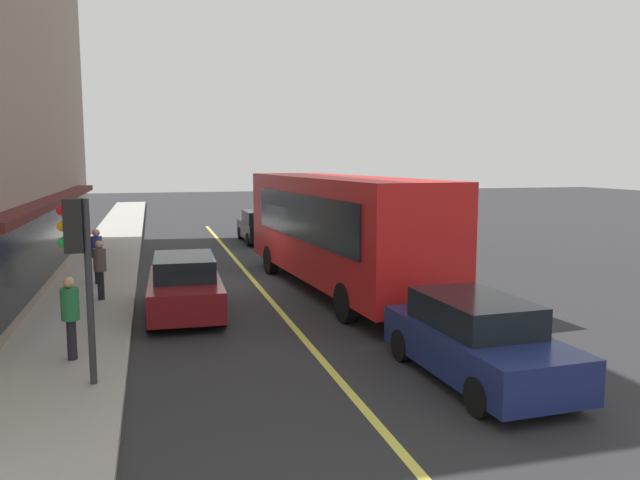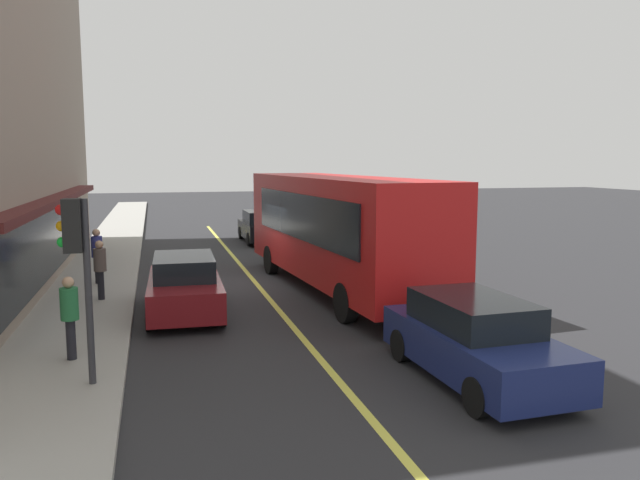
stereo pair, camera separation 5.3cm
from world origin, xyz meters
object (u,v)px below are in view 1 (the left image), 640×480
(pedestrian_mid_block, at_px, (97,251))
(pedestrian_by_curb, at_px, (100,264))
(car_navy, at_px, (476,340))
(pedestrian_near_storefront, at_px, (70,310))
(car_maroon, at_px, (185,286))
(traffic_light, at_px, (77,247))
(bus, at_px, (337,227))
(car_black, at_px, (261,227))

(pedestrian_mid_block, xyz_separation_m, pedestrian_by_curb, (-2.42, -0.27, -0.04))
(car_navy, height_order, pedestrian_near_storefront, pedestrian_near_storefront)
(car_maroon, relative_size, pedestrian_by_curb, 2.64)
(car_navy, distance_m, pedestrian_near_storefront, 7.68)
(car_navy, xyz_separation_m, pedestrian_mid_block, (10.47, 7.31, 0.44))
(traffic_light, xyz_separation_m, car_maroon, (5.16, -1.98, -1.79))
(bus, xyz_separation_m, pedestrian_near_storefront, (-5.41, 6.97, -0.86))
(car_black, xyz_separation_m, pedestrian_by_curb, (-12.09, 6.58, 0.39))
(bus, height_order, car_navy, bus)
(car_navy, bearing_deg, traffic_light, 79.97)
(car_maroon, relative_size, car_black, 1.01)
(car_black, bearing_deg, pedestrian_mid_block, 144.68)
(traffic_light, xyz_separation_m, pedestrian_mid_block, (9.26, 0.48, -1.35))
(car_maroon, distance_m, pedestrian_near_storefront, 4.37)
(pedestrian_near_storefront, bearing_deg, car_maroon, -32.46)
(car_black, height_order, pedestrian_near_storefront, pedestrian_near_storefront)
(bus, distance_m, pedestrian_mid_block, 7.52)
(pedestrian_mid_block, relative_size, pedestrian_by_curb, 1.04)
(traffic_light, relative_size, pedestrian_mid_block, 1.87)
(pedestrian_near_storefront, distance_m, pedestrian_by_curb, 5.36)
(pedestrian_by_curb, bearing_deg, traffic_light, -178.27)
(car_navy, bearing_deg, pedestrian_mid_block, 34.93)
(pedestrian_near_storefront, bearing_deg, car_black, -21.08)
(traffic_light, height_order, pedestrian_mid_block, traffic_light)
(car_maroon, bearing_deg, pedestrian_near_storefront, 147.54)
(car_maroon, distance_m, car_black, 14.46)
(car_maroon, bearing_deg, pedestrian_by_curb, 52.39)
(traffic_light, relative_size, pedestrian_by_curb, 1.94)
(car_navy, bearing_deg, car_maroon, 37.30)
(bus, distance_m, car_black, 12.10)
(car_maroon, bearing_deg, pedestrian_mid_block, 30.95)
(pedestrian_near_storefront, bearing_deg, pedestrian_by_curb, -1.55)
(pedestrian_near_storefront, distance_m, pedestrian_mid_block, 7.77)
(bus, xyz_separation_m, pedestrian_by_curb, (-0.05, 6.83, -0.85))
(bus, relative_size, pedestrian_by_curb, 6.85)
(traffic_light, height_order, pedestrian_near_storefront, traffic_light)
(pedestrian_by_curb, bearing_deg, pedestrian_mid_block, 6.40)
(pedestrian_mid_block, bearing_deg, pedestrian_by_curb, -173.60)
(car_navy, height_order, car_maroon, same)
(pedestrian_near_storefront, xyz_separation_m, pedestrian_by_curb, (5.36, -0.14, 0.01))
(car_maroon, bearing_deg, car_navy, -142.70)
(traffic_light, relative_size, car_maroon, 0.74)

